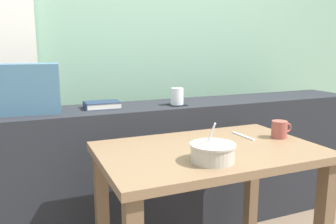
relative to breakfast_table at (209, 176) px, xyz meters
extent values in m
cube|color=#84B293|center=(0.02, 1.30, 0.81)|extent=(4.80, 0.08, 2.80)
cube|color=#23262B|center=(0.02, 0.63, -0.18)|extent=(2.80, 0.38, 0.82)
cube|color=brown|center=(-0.44, 0.26, -0.25)|extent=(0.06, 0.06, 0.69)
cube|color=brown|center=(0.44, 0.26, -0.25)|extent=(0.06, 0.06, 0.69)
cube|color=#846647|center=(0.00, 0.00, 0.12)|extent=(0.98, 0.62, 0.03)
cube|color=black|center=(0.09, 0.56, 0.23)|extent=(0.10, 0.10, 0.00)
cylinder|color=white|center=(0.09, 0.56, 0.29)|extent=(0.08, 0.08, 0.10)
cylinder|color=orange|center=(0.09, 0.56, 0.27)|extent=(0.07, 0.07, 0.07)
cube|color=#1E2D47|center=(-0.34, 0.64, 0.23)|extent=(0.20, 0.14, 0.00)
cube|color=silver|center=(-0.34, 0.64, 0.25)|extent=(0.19, 0.14, 0.03)
cube|color=#1E2D47|center=(-0.34, 0.64, 0.27)|extent=(0.20, 0.14, 0.00)
cube|color=#1E2D47|center=(-0.44, 0.65, 0.25)|extent=(0.01, 0.14, 0.04)
cube|color=#426B84|center=(-0.73, 0.63, 0.36)|extent=(0.33, 0.17, 0.26)
cylinder|color=#BCB7A8|center=(-0.08, -0.16, 0.17)|extent=(0.17, 0.17, 0.07)
cylinder|color=#BCB7A8|center=(-0.08, -0.16, 0.20)|extent=(0.18, 0.18, 0.01)
cylinder|color=brown|center=(-0.08, -0.16, 0.16)|extent=(0.15, 0.15, 0.05)
cylinder|color=silver|center=(-0.08, -0.14, 0.23)|extent=(0.02, 0.11, 0.14)
ellipsoid|color=silver|center=(-0.08, -0.12, 0.18)|extent=(0.03, 0.05, 0.01)
cube|color=silver|center=(0.25, 0.10, 0.14)|extent=(0.02, 0.17, 0.01)
cylinder|color=#9E4C42|center=(0.40, 0.02, 0.18)|extent=(0.08, 0.08, 0.08)
torus|color=#9E4C42|center=(0.45, 0.02, 0.18)|extent=(0.05, 0.01, 0.05)
camera|label=1|loc=(-0.74, -1.28, 0.58)|focal=36.49mm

